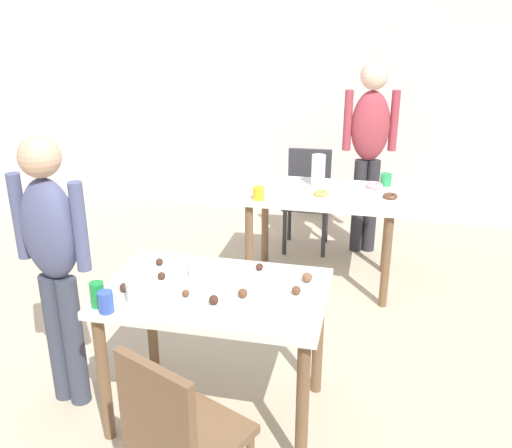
% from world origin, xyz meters
% --- Properties ---
extents(ground_plane, '(6.40, 6.40, 0.00)m').
position_xyz_m(ground_plane, '(0.00, 0.00, 0.00)').
color(ground_plane, tan).
extents(wall_back, '(6.40, 0.10, 2.60)m').
position_xyz_m(wall_back, '(0.00, 3.20, 1.30)').
color(wall_back, silver).
rests_on(wall_back, ground_plane).
extents(dining_table_near, '(1.10, 0.72, 0.75)m').
position_xyz_m(dining_table_near, '(-0.04, -0.08, 0.64)').
color(dining_table_near, silver).
rests_on(dining_table_near, ground_plane).
extents(dining_table_far, '(1.12, 0.70, 0.75)m').
position_xyz_m(dining_table_far, '(0.31, 1.59, 0.64)').
color(dining_table_far, white).
rests_on(dining_table_far, ground_plane).
extents(chair_near_table, '(0.53, 0.53, 0.87)m').
position_xyz_m(chair_near_table, '(0.02, -0.81, 0.50)').
color(chair_near_table, brown).
rests_on(chair_near_table, ground_plane).
extents(chair_far_table, '(0.42, 0.42, 0.87)m').
position_xyz_m(chair_far_table, '(0.11, 2.30, 0.50)').
color(chair_far_table, '#2D2D33').
rests_on(chair_far_table, ground_plane).
extents(person_girl_near, '(0.46, 0.25, 1.50)m').
position_xyz_m(person_girl_near, '(-0.87, -0.15, 0.89)').
color(person_girl_near, '#383D4C').
rests_on(person_girl_near, ground_plane).
extents(person_adult_far, '(0.46, 0.25, 1.64)m').
position_xyz_m(person_adult_far, '(0.61, 2.29, 0.99)').
color(person_adult_far, '#28282D').
rests_on(person_adult_far, ground_plane).
extents(mixing_bowl, '(0.16, 0.16, 0.07)m').
position_xyz_m(mixing_bowl, '(-0.13, 0.04, 0.78)').
color(mixing_bowl, white).
rests_on(mixing_bowl, dining_table_near).
extents(soda_can, '(0.07, 0.07, 0.12)m').
position_xyz_m(soda_can, '(-0.52, -0.36, 0.81)').
color(soda_can, '#198438').
rests_on(soda_can, dining_table_near).
extents(fork_near, '(0.17, 0.02, 0.01)m').
position_xyz_m(fork_near, '(0.22, -0.01, 0.75)').
color(fork_near, silver).
rests_on(fork_near, dining_table_near).
extents(cup_near_0, '(0.08, 0.08, 0.11)m').
position_xyz_m(cup_near_0, '(-0.37, -0.30, 0.81)').
color(cup_near_0, white).
rests_on(cup_near_0, dining_table_near).
extents(cup_near_1, '(0.07, 0.07, 0.10)m').
position_xyz_m(cup_near_1, '(-0.46, -0.40, 0.80)').
color(cup_near_1, '#3351B2').
rests_on(cup_near_1, dining_table_near).
extents(cake_ball_0, '(0.05, 0.05, 0.05)m').
position_xyz_m(cake_ball_0, '(0.40, 0.10, 0.78)').
color(cake_ball_0, brown).
rests_on(cake_ball_0, dining_table_near).
extents(cake_ball_1, '(0.05, 0.05, 0.05)m').
position_xyz_m(cake_ball_1, '(-0.00, -0.23, 0.77)').
color(cake_ball_1, '#3D2319').
rests_on(cake_ball_1, dining_table_near).
extents(cake_ball_2, '(0.05, 0.05, 0.05)m').
position_xyz_m(cake_ball_2, '(-0.46, -0.20, 0.77)').
color(cake_ball_2, '#3D2319').
rests_on(cake_ball_2, dining_table_near).
extents(cake_ball_3, '(0.04, 0.04, 0.04)m').
position_xyz_m(cake_ball_3, '(-0.15, -0.19, 0.77)').
color(cake_ball_3, brown).
rests_on(cake_ball_3, dining_table_near).
extents(cake_ball_4, '(0.04, 0.04, 0.04)m').
position_xyz_m(cake_ball_4, '(0.36, -0.05, 0.77)').
color(cake_ball_4, brown).
rests_on(cake_ball_4, dining_table_near).
extents(cake_ball_5, '(0.04, 0.04, 0.04)m').
position_xyz_m(cake_ball_5, '(0.13, 0.18, 0.77)').
color(cake_ball_5, '#3D2319').
rests_on(cake_ball_5, dining_table_near).
extents(cake_ball_6, '(0.05, 0.05, 0.05)m').
position_xyz_m(cake_ball_6, '(0.12, -0.13, 0.77)').
color(cake_ball_6, brown).
rests_on(cake_ball_6, dining_table_near).
extents(cake_ball_7, '(0.04, 0.04, 0.04)m').
position_xyz_m(cake_ball_7, '(-0.41, 0.12, 0.77)').
color(cake_ball_7, '#3D2319').
rests_on(cake_ball_7, dining_table_near).
extents(cake_ball_8, '(0.04, 0.04, 0.04)m').
position_xyz_m(cake_ball_8, '(-0.34, -0.04, 0.77)').
color(cake_ball_8, '#3D2319').
rests_on(cake_ball_8, dining_table_near).
extents(pitcher_far, '(0.11, 0.11, 0.24)m').
position_xyz_m(pitcher_far, '(0.26, 1.73, 0.87)').
color(pitcher_far, white).
rests_on(pitcher_far, dining_table_far).
extents(cup_far_0, '(0.08, 0.08, 0.10)m').
position_xyz_m(cup_far_0, '(-0.12, 1.30, 0.80)').
color(cup_far_0, yellow).
rests_on(cup_far_0, dining_table_far).
extents(cup_far_1, '(0.08, 0.08, 0.09)m').
position_xyz_m(cup_far_1, '(0.77, 1.85, 0.80)').
color(cup_far_1, green).
rests_on(cup_far_1, dining_table_far).
extents(donut_far_0, '(0.13, 0.13, 0.04)m').
position_xyz_m(donut_far_0, '(0.69, 1.78, 0.77)').
color(donut_far_0, pink).
rests_on(donut_far_0, dining_table_far).
extents(donut_far_1, '(0.10, 0.10, 0.03)m').
position_xyz_m(donut_far_1, '(0.27, 1.31, 0.76)').
color(donut_far_1, white).
rests_on(donut_far_1, dining_table_far).
extents(donut_far_2, '(0.11, 0.11, 0.03)m').
position_xyz_m(donut_far_2, '(0.81, 1.55, 0.77)').
color(donut_far_2, brown).
rests_on(donut_far_2, dining_table_far).
extents(donut_far_3, '(0.11, 0.11, 0.03)m').
position_xyz_m(donut_far_3, '(0.31, 1.50, 0.77)').
color(donut_far_3, gold).
rests_on(donut_far_3, dining_table_far).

